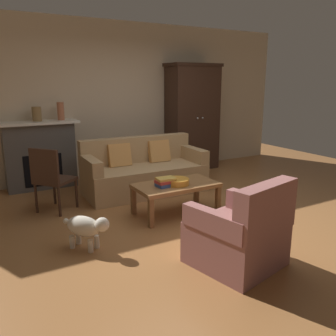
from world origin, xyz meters
The scene contains 13 objects.
ground_plane centered at (0.00, 0.00, 0.00)m, with size 9.60×9.60×0.00m, color #9E6638.
back_wall centered at (0.00, 2.55, 1.40)m, with size 7.20×0.10×2.80m, color beige.
fireplace centered at (-1.55, 2.30, 0.57)m, with size 1.26×0.48×1.12m.
armoire centered at (1.40, 2.22, 1.05)m, with size 1.06×0.57×2.08m.
couch centered at (-0.16, 1.26, 0.32)m, with size 1.94×0.91×0.86m.
coffee_table centered at (-0.21, 0.16, 0.37)m, with size 1.10×0.60×0.42m.
fruit_bowl centered at (-0.22, 0.13, 0.46)m, with size 0.33×0.33×0.08m, color orange.
book_stack centered at (-0.39, 0.13, 0.48)m, with size 0.26×0.19×0.11m.
mantel_vase_bronze centered at (-1.55, 2.28, 1.24)m, with size 0.15×0.15×0.23m, color olive.
mantel_vase_terracotta centered at (-1.17, 2.28, 1.27)m, with size 0.11×0.11×0.29m, color #A86042.
armchair_near_left centered at (-0.38, -1.33, 0.32)m, with size 0.91×0.92×0.88m.
side_chair_wooden centered at (-1.65, 1.04, 0.51)m, with size 0.62×0.62×0.90m.
dog centered at (-1.57, -0.25, 0.25)m, with size 0.42×0.49×0.39m.
Camera 1 is at (-2.52, -3.70, 1.75)m, focal length 37.61 mm.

